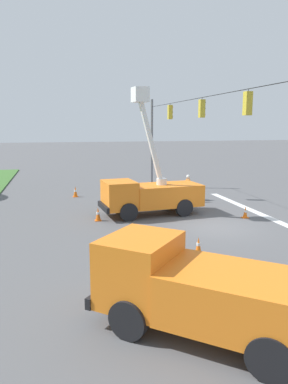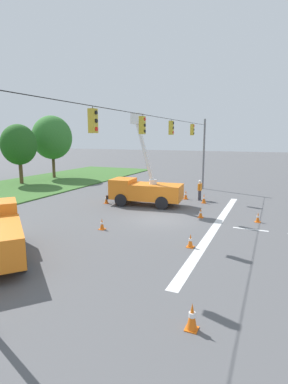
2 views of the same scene
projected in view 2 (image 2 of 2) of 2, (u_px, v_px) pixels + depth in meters
name	position (u px, v px, depth m)	size (l,w,h in m)	color
ground_plane	(159.00, 219.00, 19.98)	(200.00, 200.00, 0.00)	#565659
lane_markings	(241.00, 228.00, 17.92)	(17.60, 15.25, 0.01)	silver
signal_gantry	(160.00, 150.00, 19.13)	(26.20, 0.33, 7.20)	slate
tree_far_east	(19.00, 145.00, 33.81)	(4.21, 3.68, 6.82)	brown
tree_east_end	(52.00, 138.00, 38.74)	(5.13, 5.05, 8.10)	brown
utility_truck_bucket_lift	(144.00, 188.00, 23.83)	(2.82, 6.02, 7.18)	orange
road_worker	(200.00, 189.00, 25.72)	(0.64, 0.31, 1.77)	#383842
traffic_cone_foreground_left	(135.00, 185.00, 31.45)	(0.36, 0.36, 0.79)	orange
traffic_cone_foreground_right	(102.00, 224.00, 17.65)	(0.36, 0.36, 0.68)	orange
traffic_cone_mid_left	(204.00, 198.00, 24.68)	(0.36, 0.36, 0.78)	orange
traffic_cone_mid_right	(190.00, 241.00, 14.78)	(0.36, 0.36, 0.69)	orange
traffic_cone_near_bucket	(192.00, 316.00, 8.43)	(0.36, 0.36, 0.81)	orange
traffic_cone_lane_edge_a	(201.00, 213.00, 20.25)	(0.36, 0.36, 0.66)	orange
traffic_cone_lane_edge_b	(258.00, 217.00, 19.15)	(0.36, 0.36, 0.65)	orange
traffic_cone_far_left	(186.00, 195.00, 26.24)	(0.36, 0.36, 0.79)	orange
traffic_cone_far_right	(106.00, 199.00, 24.57)	(0.36, 0.36, 0.75)	orange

